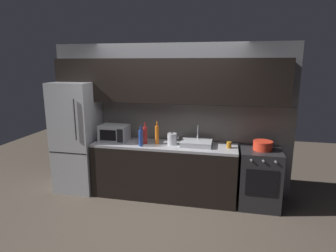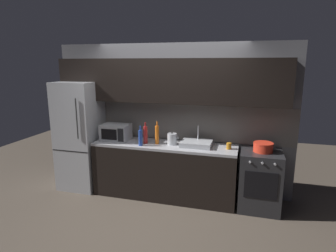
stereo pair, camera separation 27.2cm
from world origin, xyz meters
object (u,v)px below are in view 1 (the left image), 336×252
at_px(refrigerator, 77,137).
at_px(oven_range, 259,178).
at_px(wine_bottle_orange, 157,135).
at_px(wine_bottle_red, 145,135).
at_px(kettle, 172,139).
at_px(wine_bottle_blue, 141,138).
at_px(microwave, 114,133).
at_px(mug_amber, 229,145).
at_px(cooking_pot, 263,146).

height_order(refrigerator, oven_range, refrigerator).
height_order(wine_bottle_orange, wine_bottle_red, wine_bottle_orange).
relative_size(kettle, wine_bottle_blue, 0.64).
xyz_separation_m(microwave, wine_bottle_red, (0.55, -0.06, 0.01)).
bearing_deg(refrigerator, wine_bottle_orange, -1.18).
xyz_separation_m(refrigerator, kettle, (1.66, 0.02, 0.06)).
height_order(wine_bottle_red, mug_amber, wine_bottle_red).
xyz_separation_m(microwave, cooking_pot, (2.37, -0.02, -0.07)).
distance_m(microwave, wine_bottle_red, 0.55).
relative_size(mug_amber, cooking_pot, 0.34).
relative_size(wine_bottle_red, wine_bottle_blue, 1.08).
bearing_deg(wine_bottle_red, wine_bottle_blue, -100.18).
bearing_deg(oven_range, kettle, 179.28).
xyz_separation_m(wine_bottle_red, mug_amber, (1.33, 0.04, -0.10)).
relative_size(wine_bottle_orange, mug_amber, 3.80).
distance_m(wine_bottle_orange, wine_bottle_red, 0.20).
bearing_deg(microwave, wine_bottle_orange, -3.67).
bearing_deg(wine_bottle_orange, microwave, 176.33).
distance_m(oven_range, mug_amber, 0.69).
bearing_deg(microwave, mug_amber, -0.55).
bearing_deg(wine_bottle_red, oven_range, 1.12).
relative_size(microwave, wine_bottle_orange, 1.25).
distance_m(wine_bottle_red, cooking_pot, 1.82).
bearing_deg(cooking_pot, oven_range, -174.55).
height_order(wine_bottle_red, cooking_pot, wine_bottle_red).
bearing_deg(mug_amber, wine_bottle_red, -178.41).
relative_size(oven_range, wine_bottle_red, 2.60).
xyz_separation_m(kettle, wine_bottle_blue, (-0.46, -0.20, 0.04)).
height_order(kettle, wine_bottle_orange, wine_bottle_orange).
height_order(refrigerator, microwave, refrigerator).
bearing_deg(oven_range, mug_amber, 179.83).
xyz_separation_m(refrigerator, cooking_pot, (3.06, 0.00, 0.03)).
height_order(microwave, cooking_pot, microwave).
relative_size(wine_bottle_blue, mug_amber, 3.30).
distance_m(kettle, mug_amber, 0.90).
relative_size(refrigerator, wine_bottle_blue, 5.85).
bearing_deg(wine_bottle_blue, mug_amber, 7.87).
xyz_separation_m(mug_amber, cooking_pot, (0.49, -0.00, 0.02)).
xyz_separation_m(microwave, kettle, (0.98, -0.00, -0.04)).
relative_size(wine_bottle_orange, wine_bottle_blue, 1.15).
bearing_deg(microwave, kettle, -0.13).
height_order(microwave, wine_bottle_orange, wine_bottle_orange).
relative_size(wine_bottle_orange, wine_bottle_red, 1.07).
distance_m(wine_bottle_orange, cooking_pot, 1.63).
height_order(microwave, mug_amber, microwave).
height_order(wine_bottle_blue, cooking_pot, wine_bottle_blue).
distance_m(kettle, wine_bottle_orange, 0.25).
bearing_deg(kettle, oven_range, -0.72).
bearing_deg(refrigerator, mug_amber, 0.00).
height_order(refrigerator, cooking_pot, refrigerator).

